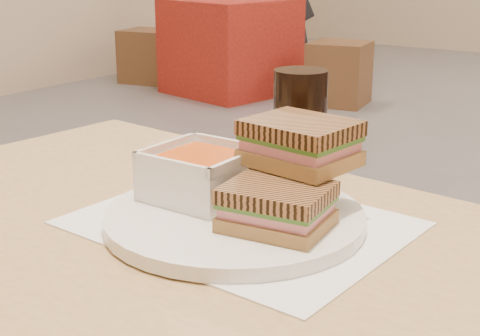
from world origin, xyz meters
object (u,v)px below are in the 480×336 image
Objects in this scene: plate at (234,218)px; panini_lower at (277,207)px; soup_bowl at (201,176)px; cola_glass at (300,127)px; bg_chair_0l at (148,56)px; bg_chair_0r at (339,73)px; bg_table_0 at (230,47)px.

panini_lower is at bearing -10.95° from plate.
cola_glass is (0.04, 0.16, 0.03)m from soup_bowl.
bg_chair_0l is at bearing 133.28° from soup_bowl.
panini_lower is 0.26× the size of bg_chair_0r.
panini_lower is 0.26× the size of bg_chair_0l.
panini_lower is (0.06, -0.01, 0.03)m from plate.
bg_table_0 is at bearing 127.04° from cola_glass.
bg_chair_0r is at bearing 115.25° from plate.
plate reaches higher than bg_chair_0l.
cola_glass is 0.34× the size of bg_chair_0r.
soup_bowl is at bearing -54.62° from bg_table_0.
bg_chair_0r is (1.71, 0.12, 0.00)m from bg_chair_0l.
panini_lower is 5.14m from bg_chair_0l.
bg_table_0 is at bearing 125.38° from soup_bowl.
bg_table_0 is at bearing 126.44° from panini_lower.
soup_bowl is 4.51m from bg_table_0.
plate is 4.56m from bg_table_0.
soup_bowl is 0.97× the size of panini_lower.
plate is at bearing -46.35° from bg_chair_0l.
bg_chair_0r is at bearing 6.54° from bg_table_0.
panini_lower is at bearing -53.56° from bg_table_0.
bg_chair_0l is (-3.55, 3.67, -0.58)m from panini_lower.
soup_bowl is 0.25× the size of bg_chair_0r.
soup_bowl is at bearing 164.27° from plate.
bg_chair_0r is at bearing 4.09° from bg_chair_0l.
plate is 0.07m from soup_bowl.
soup_bowl is at bearing 166.71° from panini_lower.
bg_chair_0r is (-1.76, 3.60, -0.61)m from cola_glass.
bg_chair_0r is at bearing 115.96° from panini_lower.
cola_glass is 0.16× the size of bg_table_0.
bg_chair_0l is at bearing 133.65° from plate.
bg_table_0 is (-2.64, 3.50, -0.47)m from cola_glass.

